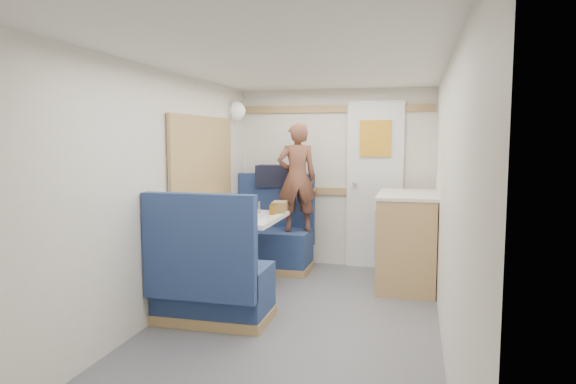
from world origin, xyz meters
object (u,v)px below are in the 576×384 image
(galley_counter, at_px, (406,239))
(beer_glass, at_px, (272,210))
(bench_near, at_px, (211,285))
(cheese_block, at_px, (251,215))
(wine_glass, at_px, (241,203))
(pepper_grinder, at_px, (253,210))
(person, at_px, (297,178))
(bread_loaf, at_px, (279,207))
(tumbler_mid, at_px, (234,208))
(duffel_bag, at_px, (280,176))
(dinette_table, at_px, (246,233))
(dome_light, at_px, (236,111))
(tumbler_right, at_px, (257,207))
(orange_fruit, at_px, (245,216))
(salt_grinder, at_px, (238,211))
(tumbler_left, at_px, (214,216))
(tray, at_px, (241,221))

(galley_counter, height_order, beer_glass, galley_counter)
(bench_near, height_order, cheese_block, bench_near)
(wine_glass, bearing_deg, bench_near, -85.80)
(pepper_grinder, bearing_deg, beer_glass, 32.97)
(person, bearing_deg, bread_loaf, 57.08)
(cheese_block, xyz_separation_m, tumbler_mid, (-0.26, 0.27, 0.02))
(person, bearing_deg, cheese_block, 54.83)
(beer_glass, relative_size, pepper_grinder, 0.95)
(bread_loaf, bearing_deg, duffel_bag, 104.82)
(dinette_table, distance_m, pepper_grinder, 0.22)
(dome_light, height_order, tumbler_mid, dome_light)
(galley_counter, bearing_deg, person, 167.56)
(dinette_table, bearing_deg, tumbler_right, 83.88)
(dinette_table, height_order, tumbler_right, tumbler_right)
(bread_loaf, bearing_deg, tumbler_right, -147.76)
(orange_fruit, bearing_deg, bread_loaf, 78.92)
(pepper_grinder, relative_size, bread_loaf, 0.41)
(dome_light, height_order, salt_grinder, dome_light)
(tumbler_left, bearing_deg, bench_near, -70.95)
(tumbler_left, xyz_separation_m, beer_glass, (0.38, 0.54, -0.00))
(tray, distance_m, bread_loaf, 0.69)
(beer_glass, bearing_deg, dome_light, 131.45)
(person, relative_size, cheese_block, 10.94)
(person, height_order, beer_glass, person)
(dinette_table, bearing_deg, dome_light, 114.65)
(bench_near, height_order, person, person)
(bench_near, height_order, duffel_bag, duffel_bag)
(galley_counter, distance_m, bread_loaf, 1.29)
(dome_light, relative_size, duffel_bag, 0.39)
(orange_fruit, distance_m, tumbler_right, 0.55)
(wine_glass, bearing_deg, galley_counter, 18.44)
(tray, height_order, wine_glass, wine_glass)
(dinette_table, xyz_separation_m, bread_loaf, (0.22, 0.38, 0.21))
(salt_grinder, bearing_deg, dinette_table, -1.13)
(galley_counter, relative_size, tumbler_mid, 8.57)
(tumbler_right, distance_m, beer_glass, 0.20)
(beer_glass, distance_m, bread_loaf, 0.21)
(wine_glass, xyz_separation_m, salt_grinder, (-0.02, -0.04, -0.07))
(tumbler_right, xyz_separation_m, pepper_grinder, (0.02, -0.19, -0.01))
(dinette_table, bearing_deg, orange_fruit, -72.58)
(dinette_table, distance_m, dome_light, 1.51)
(bench_near, xyz_separation_m, pepper_grinder, (0.05, 0.93, 0.47))
(tray, bearing_deg, cheese_block, 75.99)
(tray, bearing_deg, dome_light, 111.08)
(orange_fruit, xyz_separation_m, wine_glass, (-0.16, 0.34, 0.07))
(dinette_table, height_order, person, person)
(galley_counter, xyz_separation_m, tumbler_mid, (-1.64, -0.40, 0.31))
(person, xyz_separation_m, duffel_bag, (-0.28, 0.31, -0.01))
(duffel_bag, distance_m, salt_grinder, 1.15)
(duffel_bag, relative_size, pepper_grinder, 5.10)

